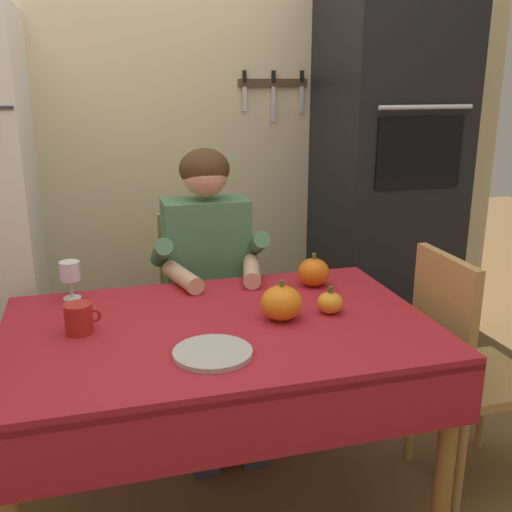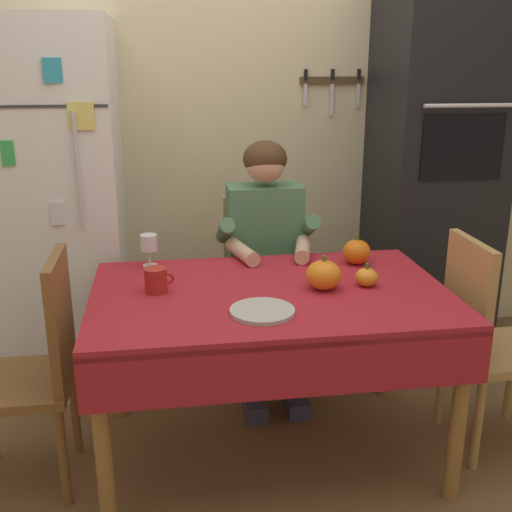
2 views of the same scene
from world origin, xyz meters
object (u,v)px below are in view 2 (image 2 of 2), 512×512
(chair_left_side, at_px, (37,364))
(pumpkin_large, at_px, (367,277))
(chair_behind_person, at_px, (260,278))
(pumpkin_medium, at_px, (357,252))
(seated_person, at_px, (267,248))
(pumpkin_small, at_px, (324,275))
(refrigerator, at_px, (52,209))
(coffee_mug, at_px, (156,280))
(dining_table, at_px, (271,312))
(wall_oven, at_px, (434,168))
(chair_right_side, at_px, (486,336))
(wine_glass, at_px, (149,244))
(serving_tray, at_px, (262,311))

(chair_left_side, bearing_deg, pumpkin_large, 1.69)
(chair_behind_person, bearing_deg, pumpkin_large, -68.35)
(pumpkin_medium, bearing_deg, chair_left_side, -166.65)
(seated_person, bearing_deg, pumpkin_small, -77.88)
(chair_behind_person, distance_m, chair_left_side, 1.28)
(refrigerator, bearing_deg, coffee_mug, -57.96)
(seated_person, distance_m, coffee_mug, 0.75)
(dining_table, bearing_deg, wall_oven, 41.31)
(chair_right_side, height_order, pumpkin_large, chair_right_side)
(refrigerator, distance_m, wine_glass, 0.68)
(wall_oven, height_order, chair_behind_person, wall_oven)
(chair_behind_person, height_order, coffee_mug, chair_behind_person)
(wall_oven, bearing_deg, seated_person, -161.77)
(coffee_mug, xyz_separation_m, pumpkin_large, (0.83, -0.06, -0.01))
(chair_right_side, xyz_separation_m, serving_tray, (-0.97, -0.16, 0.24))
(coffee_mug, relative_size, pumpkin_large, 1.22)
(pumpkin_large, height_order, serving_tray, pumpkin_large)
(serving_tray, bearing_deg, seated_person, 79.44)
(refrigerator, xyz_separation_m, dining_table, (0.95, -0.88, -0.24))
(refrigerator, relative_size, wine_glass, 12.56)
(wall_oven, bearing_deg, chair_right_side, -98.77)
(coffee_mug, relative_size, pumpkin_small, 0.83)
(chair_behind_person, relative_size, pumpkin_small, 6.64)
(chair_behind_person, bearing_deg, dining_table, -95.89)
(coffee_mug, bearing_deg, chair_behind_person, 53.85)
(wall_oven, bearing_deg, refrigerator, -178.87)
(chair_right_side, xyz_separation_m, chair_left_side, (-1.80, 0.02, 0.00))
(dining_table, relative_size, pumpkin_small, 9.99)
(pumpkin_small, relative_size, serving_tray, 0.60)
(refrigerator, distance_m, chair_behind_person, 1.11)
(wine_glass, distance_m, serving_tray, 0.73)
(chair_left_side, bearing_deg, dining_table, 1.35)
(dining_table, relative_size, serving_tray, 5.96)
(seated_person, bearing_deg, coffee_mug, -134.74)
(chair_behind_person, relative_size, chair_left_side, 1.00)
(coffee_mug, height_order, serving_tray, coffee_mug)
(wine_glass, height_order, pumpkin_medium, wine_glass)
(seated_person, xyz_separation_m, pumpkin_small, (0.13, -0.60, 0.06))
(chair_left_side, distance_m, pumpkin_large, 1.32)
(chair_left_side, height_order, pumpkin_large, chair_left_side)
(pumpkin_large, relative_size, pumpkin_medium, 0.72)
(refrigerator, relative_size, pumpkin_large, 18.89)
(pumpkin_small, bearing_deg, dining_table, -177.93)
(chair_left_side, bearing_deg, serving_tray, -12.14)
(wall_oven, bearing_deg, pumpkin_medium, -134.48)
(coffee_mug, bearing_deg, serving_tray, -36.15)
(chair_behind_person, xyz_separation_m, serving_tray, (-0.15, -0.99, 0.24))
(seated_person, relative_size, pumpkin_medium, 9.44)
(wall_oven, bearing_deg, serving_tray, -134.87)
(chair_left_side, bearing_deg, chair_behind_person, 39.63)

